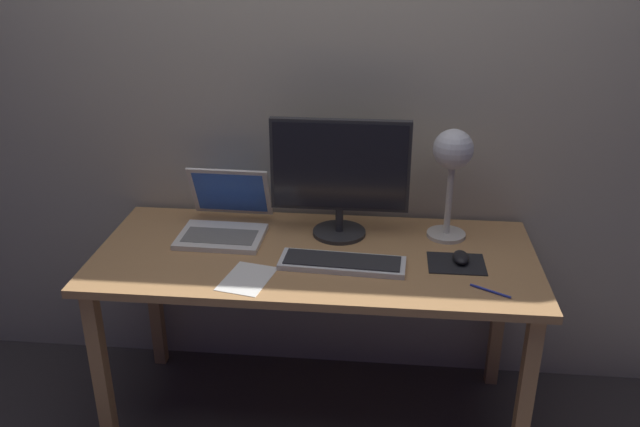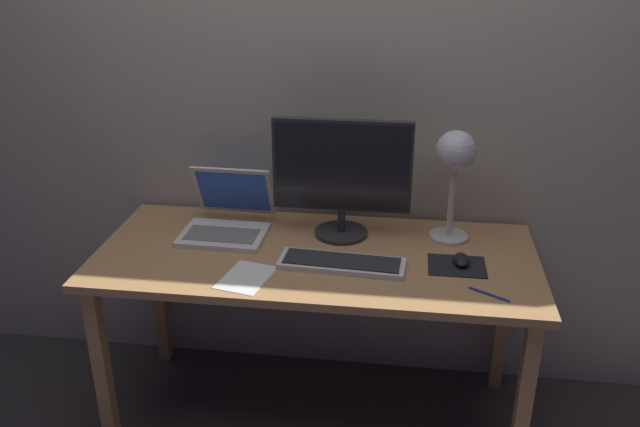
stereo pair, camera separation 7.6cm
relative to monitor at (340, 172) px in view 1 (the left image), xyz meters
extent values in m
plane|color=#383333|center=(-0.08, -0.17, -0.99)|extent=(4.80, 4.80, 0.00)
cube|color=#B2A893|center=(-0.08, 0.23, 0.31)|extent=(4.80, 0.06, 2.60)
cube|color=tan|center=(-0.08, -0.17, -0.27)|extent=(1.60, 0.70, 0.03)
cube|color=tan|center=(-0.82, -0.46, -0.64)|extent=(0.05, 0.05, 0.71)
cube|color=tan|center=(0.66, -0.46, -0.64)|extent=(0.05, 0.05, 0.71)
cube|color=tan|center=(-0.82, 0.12, -0.64)|extent=(0.05, 0.05, 0.71)
cube|color=tan|center=(0.66, 0.12, -0.64)|extent=(0.05, 0.05, 0.71)
cylinder|color=#28282B|center=(0.00, 0.00, -0.25)|extent=(0.20, 0.20, 0.01)
cylinder|color=#28282B|center=(0.00, 0.00, -0.19)|extent=(0.03, 0.03, 0.09)
cube|color=#28282B|center=(0.00, 0.00, 0.03)|extent=(0.52, 0.03, 0.35)
cube|color=black|center=(0.00, -0.02, 0.03)|extent=(0.49, 0.00, 0.33)
cube|color=silver|center=(0.03, -0.26, -0.24)|extent=(0.45, 0.17, 0.02)
cube|color=#28282B|center=(0.03, -0.26, -0.23)|extent=(0.41, 0.14, 0.01)
cube|color=silver|center=(-0.44, -0.09, -0.24)|extent=(0.32, 0.24, 0.02)
cube|color=slate|center=(-0.44, -0.10, -0.23)|extent=(0.27, 0.14, 0.00)
cube|color=silver|center=(-0.44, 0.08, -0.13)|extent=(0.32, 0.11, 0.22)
cube|color=blue|center=(-0.44, 0.08, -0.13)|extent=(0.28, 0.10, 0.19)
cylinder|color=beige|center=(0.41, 0.02, -0.25)|extent=(0.15, 0.15, 0.01)
cylinder|color=silver|center=(0.41, 0.02, -0.09)|extent=(0.02, 0.02, 0.31)
sphere|color=silver|center=(0.41, 0.02, 0.10)|extent=(0.15, 0.15, 0.15)
sphere|color=#FFEAB2|center=(0.41, 0.01, 0.06)|extent=(0.05, 0.05, 0.05)
cube|color=black|center=(0.43, -0.20, -0.25)|extent=(0.20, 0.16, 0.00)
ellipsoid|color=black|center=(0.44, -0.19, -0.23)|extent=(0.06, 0.10, 0.03)
cube|color=white|center=(-0.28, -0.38, -0.25)|extent=(0.19, 0.24, 0.00)
cylinder|color=#2633A5|center=(0.52, -0.39, -0.25)|extent=(0.12, 0.08, 0.01)
camera|label=1|loc=(0.15, -2.31, 0.85)|focal=37.29mm
camera|label=2|loc=(0.23, -2.30, 0.85)|focal=37.29mm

